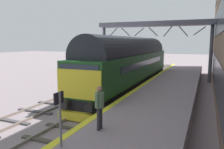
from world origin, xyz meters
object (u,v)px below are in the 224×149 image
object	(u,v)px
signal_post_near	(99,52)
platform_number_sign	(60,110)
diesel_locomotive	(131,62)
waiting_passenger	(100,104)

from	to	relation	value
signal_post_near	platform_number_sign	distance (m)	19.87
diesel_locomotive	platform_number_sign	distance (m)	13.30
diesel_locomotive	waiting_passenger	xyz separation A→B (m)	(2.59, -11.44, -0.49)
signal_post_near	platform_number_sign	xyz separation A→B (m)	(7.74, -18.28, -0.88)
signal_post_near	waiting_passenger	world-z (taller)	signal_post_near
platform_number_sign	waiting_passenger	distance (m)	1.78
platform_number_sign	waiting_passenger	bearing A→B (deg)	72.91
diesel_locomotive	platform_number_sign	xyz separation A→B (m)	(2.07, -13.13, -0.31)
signal_post_near	waiting_passenger	size ratio (longest dim) A/B	2.85
signal_post_near	waiting_passenger	bearing A→B (deg)	-63.55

